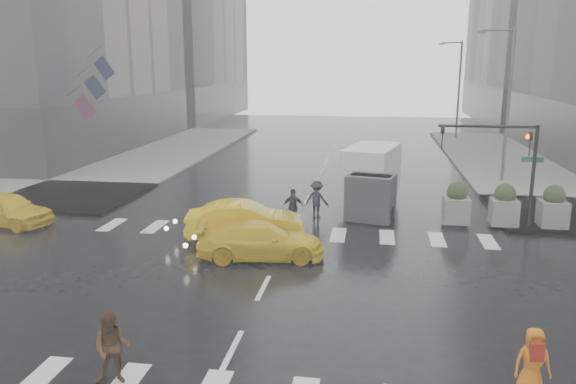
% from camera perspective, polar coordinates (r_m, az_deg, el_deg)
% --- Properties ---
extents(ground, '(120.00, 120.00, 0.00)m').
position_cam_1_polar(ground, '(18.12, -2.53, -9.69)').
color(ground, black).
rests_on(ground, ground).
extents(sidewalk_nw, '(35.00, 35.00, 0.15)m').
position_cam_1_polar(sidewalk_nw, '(41.43, -24.90, 2.15)').
color(sidewalk_nw, gray).
rests_on(sidewalk_nw, ground).
extents(road_markings, '(18.00, 48.00, 0.01)m').
position_cam_1_polar(road_markings, '(18.12, -2.53, -9.68)').
color(road_markings, silver).
rests_on(road_markings, ground).
extents(traffic_signal_pole, '(4.45, 0.42, 4.50)m').
position_cam_1_polar(traffic_signal_pole, '(25.34, 21.63, 3.52)').
color(traffic_signal_pole, black).
rests_on(traffic_signal_pole, ground).
extents(street_lamp_near, '(2.15, 0.22, 9.00)m').
position_cam_1_polar(street_lamp_near, '(35.28, 21.31, 8.79)').
color(street_lamp_near, '#59595B').
rests_on(street_lamp_near, ground).
extents(street_lamp_far, '(2.15, 0.22, 9.00)m').
position_cam_1_polar(street_lamp_far, '(54.96, 16.86, 10.30)').
color(street_lamp_far, '#59595B').
rests_on(street_lamp_far, ground).
extents(planter_west, '(1.10, 1.10, 1.80)m').
position_cam_1_polar(planter_west, '(25.59, 16.74, -1.15)').
color(planter_west, gray).
rests_on(planter_west, ground).
extents(planter_mid, '(1.10, 1.10, 1.80)m').
position_cam_1_polar(planter_mid, '(25.95, 21.11, -1.28)').
color(planter_mid, gray).
rests_on(planter_mid, ground).
extents(planter_east, '(1.10, 1.10, 1.80)m').
position_cam_1_polar(planter_east, '(26.46, 25.34, -1.40)').
color(planter_east, gray).
rests_on(planter_east, ground).
extents(flag_cluster, '(2.87, 3.06, 4.69)m').
position_cam_1_polar(flag_cluster, '(39.46, -19.42, 10.30)').
color(flag_cluster, '#59595B').
rests_on(flag_cluster, ground).
extents(pedestrian_brown, '(0.94, 0.80, 1.70)m').
position_cam_1_polar(pedestrian_brown, '(13.41, -17.45, -14.86)').
color(pedestrian_brown, '#442B18').
rests_on(pedestrian_brown, ground).
extents(pedestrian_orange, '(0.80, 0.55, 1.57)m').
position_cam_1_polar(pedestrian_orange, '(13.43, 23.61, -15.60)').
color(pedestrian_orange, orange).
rests_on(pedestrian_orange, ground).
extents(pedestrian_far_a, '(1.01, 0.68, 1.63)m').
position_cam_1_polar(pedestrian_far_a, '(24.63, 0.54, -1.53)').
color(pedestrian_far_a, black).
rests_on(pedestrian_far_a, ground).
extents(pedestrian_far_b, '(1.27, 0.94, 1.75)m').
position_cam_1_polar(pedestrian_far_b, '(25.76, 2.95, -0.76)').
color(pedestrian_far_b, black).
rests_on(pedestrian_far_b, ground).
extents(taxi_front, '(4.59, 2.72, 1.47)m').
position_cam_1_polar(taxi_front, '(27.54, -26.67, -1.55)').
color(taxi_front, yellow).
rests_on(taxi_front, ground).
extents(taxi_mid, '(4.91, 2.47, 1.55)m').
position_cam_1_polar(taxi_mid, '(22.65, -4.43, -2.97)').
color(taxi_mid, yellow).
rests_on(taxi_mid, ground).
extents(taxi_rear, '(4.34, 2.53, 1.34)m').
position_cam_1_polar(taxi_rear, '(20.54, -2.80, -4.93)').
color(taxi_rear, yellow).
rests_on(taxi_rear, ground).
extents(box_truck, '(2.12, 5.65, 3.00)m').
position_cam_1_polar(box_truck, '(27.33, 8.46, 1.48)').
color(box_truck, white).
rests_on(box_truck, ground).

